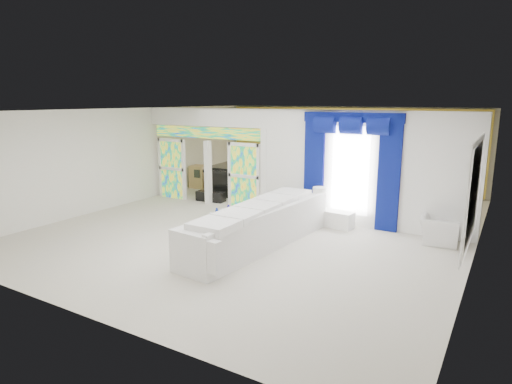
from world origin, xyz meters
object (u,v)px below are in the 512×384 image
Objects in this scene: white_sofa at (259,228)px; armchair at (439,229)px; console_table at (329,218)px; grand_piano at (237,179)px; coffee_table at (218,226)px.

armchair is (3.46, 2.40, -0.12)m from white_sofa.
grand_piano reaches higher than console_table.
armchair is 7.43m from grand_piano.
coffee_table is 0.85× the size of grand_piano.
console_table is (2.12, 2.06, 0.03)m from coffee_table.
console_table is at bearing 86.54° from armchair.
white_sofa is 1.40m from coffee_table.
coffee_table is 1.77× the size of armchair.
console_table reaches higher than coffee_table.
console_table is at bearing 77.52° from white_sofa.
armchair is at bearing 0.89° from console_table.
white_sofa reaches higher than coffee_table.
grand_piano is at bearing 152.29° from console_table.
armchair is (4.81, 2.10, 0.12)m from coffee_table.
white_sofa is at bearing -108.16° from console_table.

